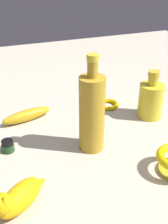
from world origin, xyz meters
TOP-DOWN VIEW (x-y plane):
  - ground at (0.00, 0.00)m, footprint 2.00×2.00m
  - bottle_tall at (-0.09, 0.01)m, footprint 0.07×0.07m
  - nail_polish_jar at (-0.03, 0.24)m, footprint 0.03×0.03m
  - banana at (0.12, 0.15)m, footprint 0.07×0.17m
  - bangle at (0.11, -0.14)m, footprint 0.07×0.07m
  - cat_figurine at (-0.25, 0.24)m, footprint 0.11×0.13m
  - bottle_short at (0.00, -0.23)m, footprint 0.08×0.08m

SIDE VIEW (x-z plane):
  - ground at x=0.00m, z-range 0.00..0.00m
  - bangle at x=0.11m, z-range 0.00..0.01m
  - nail_polish_jar at x=-0.03m, z-range 0.00..0.03m
  - banana at x=0.12m, z-range 0.00..0.04m
  - cat_figurine at x=-0.25m, z-range -0.01..0.08m
  - bottle_short at x=0.00m, z-range -0.02..0.14m
  - bottle_tall at x=-0.09m, z-range -0.02..0.25m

